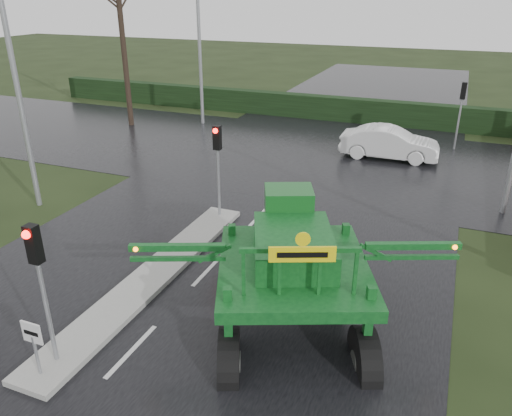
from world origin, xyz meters
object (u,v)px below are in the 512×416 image
at_px(keep_left_sign, 33,340).
at_px(white_sedan, 388,158).
at_px(traffic_signal_near, 38,266).
at_px(traffic_signal_far, 462,101).
at_px(crop_sprayer, 228,284).
at_px(traffic_signal_mid, 218,152).
at_px(street_light_left_near, 16,47).
at_px(street_light_left_far, 203,23).

distance_m(keep_left_sign, white_sedan, 19.27).
distance_m(traffic_signal_near, traffic_signal_far, 22.42).
distance_m(crop_sprayer, white_sedan, 16.66).
xyz_separation_m(traffic_signal_mid, street_light_left_near, (-6.89, -1.49, 3.40)).
distance_m(traffic_signal_far, street_light_left_near, 20.58).
height_order(keep_left_sign, traffic_signal_mid, traffic_signal_mid).
bearing_deg(street_light_left_far, crop_sprayer, -61.64).
xyz_separation_m(traffic_signal_mid, street_light_left_far, (-6.89, 12.51, 3.40)).
relative_size(traffic_signal_mid, white_sedan, 0.74).
bearing_deg(street_light_left_far, traffic_signal_near, -71.83).
xyz_separation_m(keep_left_sign, traffic_signal_far, (7.80, 21.51, 1.53)).
height_order(keep_left_sign, traffic_signal_near, traffic_signal_near).
relative_size(keep_left_sign, white_sedan, 0.28).
bearing_deg(traffic_signal_far, street_light_left_far, 0.03).
distance_m(keep_left_sign, traffic_signal_far, 22.93).
relative_size(keep_left_sign, street_light_left_near, 0.14).
relative_size(keep_left_sign, traffic_signal_mid, 0.38).
bearing_deg(traffic_signal_far, keep_left_sign, 70.07).
bearing_deg(traffic_signal_mid, white_sedan, 63.78).
height_order(traffic_signal_mid, street_light_left_far, street_light_left_far).
height_order(traffic_signal_near, traffic_signal_mid, same).
height_order(keep_left_sign, white_sedan, keep_left_sign).
xyz_separation_m(keep_left_sign, traffic_signal_near, (0.00, 0.49, 1.53)).
bearing_deg(white_sedan, traffic_signal_far, -48.31).
xyz_separation_m(keep_left_sign, traffic_signal_mid, (0.00, 8.99, 1.53)).
bearing_deg(street_light_left_far, keep_left_sign, -72.22).
height_order(keep_left_sign, street_light_left_far, street_light_left_far).
relative_size(traffic_signal_mid, street_light_left_far, 0.35).
height_order(crop_sprayer, white_sedan, crop_sprayer).
bearing_deg(white_sedan, traffic_signal_near, 163.77).
bearing_deg(traffic_signal_mid, crop_sprayer, -62.57).
xyz_separation_m(traffic_signal_mid, traffic_signal_far, (7.80, 12.52, 0.00)).
xyz_separation_m(street_light_left_near, white_sedan, (11.65, 11.14, -5.99)).
relative_size(traffic_signal_far, white_sedan, 0.74).
bearing_deg(traffic_signal_near, white_sedan, 75.33).
xyz_separation_m(keep_left_sign, street_light_left_far, (-6.89, 21.50, 4.93)).
height_order(keep_left_sign, street_light_left_near, street_light_left_near).
bearing_deg(keep_left_sign, street_light_left_near, 132.59).
bearing_deg(street_light_left_far, traffic_signal_mid, -61.14).
bearing_deg(crop_sprayer, keep_left_sign, -171.52).
xyz_separation_m(traffic_signal_near, traffic_signal_mid, (0.00, 8.50, 0.00)).
relative_size(keep_left_sign, crop_sprayer, 0.19).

